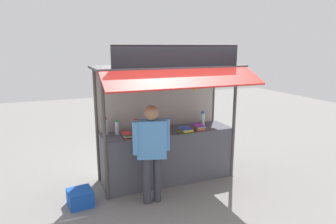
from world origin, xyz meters
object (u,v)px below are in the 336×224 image
at_px(water_bottle_front_right, 105,127).
at_px(magazine_stack_mid_left, 156,130).
at_px(magazine_stack_back_right, 198,127).
at_px(magazine_stack_center, 185,130).
at_px(water_bottle_back_left, 135,126).
at_px(water_bottle_left, 117,128).
at_px(water_bottle_front_left, 203,119).
at_px(plastic_crate, 80,198).
at_px(vendor_person, 152,146).
at_px(banana_bunch_inner_left, 195,87).
at_px(magazine_stack_rear_center, 127,135).
at_px(banana_bunch_rightmost, 214,83).

relative_size(water_bottle_front_right, magazine_stack_mid_left, 1.24).
xyz_separation_m(magazine_stack_back_right, magazine_stack_center, (-0.31, -0.12, 0.00)).
height_order(water_bottle_back_left, magazine_stack_mid_left, water_bottle_back_left).
bearing_deg(magazine_stack_mid_left, water_bottle_left, 172.02).
height_order(water_bottle_front_left, magazine_stack_center, water_bottle_front_left).
xyz_separation_m(water_bottle_front_left, water_bottle_back_left, (-1.33, 0.07, -0.02)).
distance_m(water_bottle_front_right, water_bottle_back_left, 0.53).
relative_size(water_bottle_left, water_bottle_back_left, 0.98).
bearing_deg(plastic_crate, vendor_person, -16.91).
bearing_deg(magazine_stack_mid_left, magazine_stack_center, -27.33).
distance_m(water_bottle_back_left, magazine_stack_center, 0.91).
bearing_deg(water_bottle_back_left, water_bottle_left, 177.62).
distance_m(banana_bunch_inner_left, vendor_person, 1.26).
bearing_deg(magazine_stack_back_right, magazine_stack_mid_left, 170.68).
bearing_deg(magazine_stack_center, vendor_person, -150.66).
relative_size(water_bottle_front_left, banana_bunch_inner_left, 1.03).
distance_m(magazine_stack_center, magazine_stack_rear_center, 1.06).
bearing_deg(water_bottle_front_right, banana_bunch_rightmost, -17.82).
bearing_deg(water_bottle_back_left, magazine_stack_mid_left, -12.99).
relative_size(banana_bunch_inner_left, vendor_person, 0.18).
relative_size(banana_bunch_inner_left, plastic_crate, 0.77).
height_order(magazine_stack_mid_left, plastic_crate, magazine_stack_mid_left).
relative_size(magazine_stack_center, banana_bunch_rightmost, 1.27).
relative_size(water_bottle_front_left, magazine_stack_back_right, 0.92).
bearing_deg(magazine_stack_mid_left, water_bottle_back_left, 167.01).
height_order(magazine_stack_center, vendor_person, vendor_person).
xyz_separation_m(magazine_stack_back_right, vendor_person, (-1.11, -0.57, -0.05)).
distance_m(water_bottle_front_right, banana_bunch_rightmost, 2.04).
bearing_deg(vendor_person, magazine_stack_center, -132.99).
xyz_separation_m(water_bottle_front_right, magazine_stack_center, (1.36, -0.39, -0.11)).
xyz_separation_m(banana_bunch_rightmost, plastic_crate, (-2.34, 0.08, -1.75)).
relative_size(magazine_stack_mid_left, banana_bunch_rightmost, 1.10).
relative_size(water_bottle_left, magazine_stack_mid_left, 1.00).
relative_size(water_bottle_back_left, magazine_stack_center, 0.88).
xyz_separation_m(magazine_stack_mid_left, magazine_stack_center, (0.48, -0.25, 0.02)).
xyz_separation_m(water_bottle_back_left, magazine_stack_mid_left, (0.36, -0.08, -0.10)).
bearing_deg(water_bottle_front_right, vendor_person, -55.99).
height_order(water_bottle_left, water_bottle_back_left, water_bottle_back_left).
height_order(water_bottle_front_left, magazine_stack_mid_left, water_bottle_front_left).
bearing_deg(magazine_stack_back_right, vendor_person, -153.02).
relative_size(water_bottle_left, magazine_stack_rear_center, 0.91).
height_order(banana_bunch_rightmost, plastic_crate, banana_bunch_rightmost).
bearing_deg(water_bottle_left, plastic_crate, -147.99).
bearing_deg(banana_bunch_inner_left, vendor_person, -163.52).
height_order(magazine_stack_back_right, banana_bunch_inner_left, banana_bunch_inner_left).
xyz_separation_m(magazine_stack_mid_left, magazine_stack_rear_center, (-0.57, -0.15, 0.02)).
distance_m(water_bottle_front_right, banana_bunch_inner_left, 1.71).
bearing_deg(banana_bunch_inner_left, magazine_stack_rear_center, 166.10).
xyz_separation_m(magazine_stack_center, magazine_stack_rear_center, (-1.05, 0.09, -0.00)).
xyz_separation_m(water_bottle_left, magazine_stack_mid_left, (0.69, -0.10, -0.10)).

